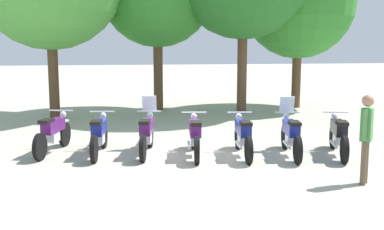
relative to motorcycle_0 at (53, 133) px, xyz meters
name	(u,v)px	position (x,y,z in m)	size (l,w,h in m)	color
ground_plane	(194,155)	(3.44, -0.64, -0.50)	(80.00, 80.00, 0.00)	#ADA899
motorcycle_0	(53,133)	(0.00, 0.00, 0.00)	(0.79, 2.15, 0.99)	black
motorcycle_1	(99,134)	(1.14, -0.33, 0.00)	(0.62, 2.19, 0.99)	black
motorcycle_2	(147,133)	(2.29, -0.40, 0.01)	(0.68, 2.18, 1.37)	black
motorcycle_3	(195,135)	(3.43, -0.74, 0.00)	(0.62, 2.19, 0.99)	black
motorcycle_4	(243,135)	(4.58, -0.87, 0.00)	(0.62, 2.19, 0.99)	black
motorcycle_5	(291,134)	(5.73, -0.98, 0.01)	(0.66, 2.19, 1.37)	black
motorcycle_6	(338,135)	(6.88, -1.10, 0.00)	(0.79, 2.15, 0.99)	black
person_0	(366,132)	(6.40, -3.44, 0.53)	(0.32, 0.36, 1.75)	brown
tree_3	(299,2)	(8.55, 7.03, 3.69)	(4.45, 4.45, 6.43)	brown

